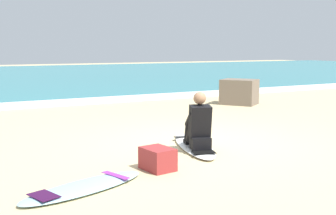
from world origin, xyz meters
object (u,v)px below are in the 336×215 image
Objects in this scene: surfboard_main at (194,145)px; surfboard_spare_near at (85,187)px; surfer_seated at (199,126)px; shoreline_rock at (239,92)px; beach_bag at (158,159)px.

surfboard_spare_near is (-2.39, -1.26, 0.00)m from surfboard_main.
shoreline_rock is (4.40, 4.49, -0.05)m from surfer_seated.
beach_bag is (-1.10, -0.62, -0.28)m from surfer_seated.
shoreline_rock is (4.30, 4.19, 0.35)m from surfboard_main.
surfboard_main is 1.14× the size of surfboard_spare_near.
beach_bag reaches higher than surfboard_spare_near.
surfboard_spare_near is 1.24m from beach_bag.
shoreline_rock is 2.16× the size of beach_bag.
shoreline_rock is 7.51m from beach_bag.
shoreline_rock is at bearing 44.28° from surfboard_main.
surfer_seated is 1.29m from beach_bag.
surfboard_spare_near is 3.84× the size of beach_bag.
beach_bag is at bearing -150.47° from surfer_seated.
surfer_seated is 6.29m from shoreline_rock.
surfboard_main is 6.02m from shoreline_rock.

